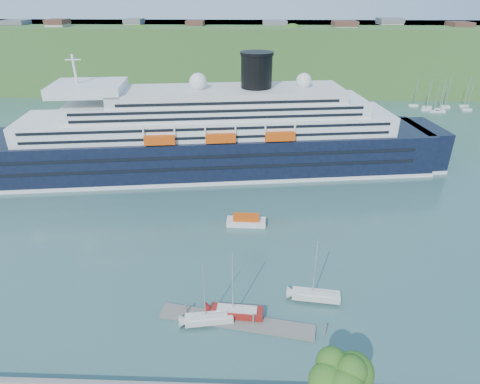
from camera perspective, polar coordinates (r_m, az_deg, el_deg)
far_hillside at (r=173.25m, az=1.23°, el=18.84°), size 400.00×50.00×24.00m
cruise_ship at (r=85.44m, az=-5.76°, el=10.79°), size 113.30×30.67×25.18m
floating_pontoon at (r=50.82m, az=-0.53°, el=-17.92°), size 18.96×5.42×0.42m
sailboat_white_near at (r=48.20m, az=-4.57°, el=-14.71°), size 6.54×2.79×8.18m
sailboat_red at (r=48.51m, az=-0.45°, el=-13.62°), size 7.11×2.44×9.02m
sailboat_white_far at (r=51.90m, az=11.08°, el=-11.35°), size 6.89×2.63×8.67m
tender_launch at (r=68.42m, az=0.89°, el=-4.01°), size 6.73×2.47×1.84m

